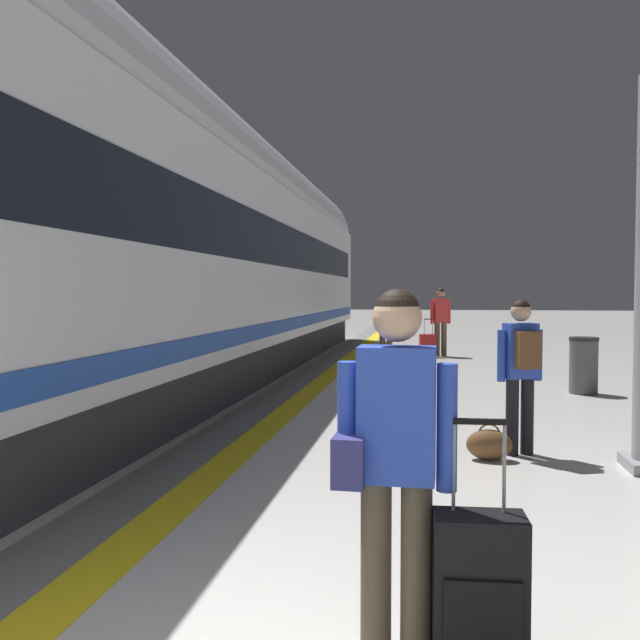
{
  "coord_description": "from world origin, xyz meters",
  "views": [
    {
      "loc": [
        1.04,
        -1.74,
        1.64
      ],
      "look_at": [
        -0.18,
        5.96,
        1.32
      ],
      "focal_mm": 38.51,
      "sensor_mm": 36.0,
      "label": 1
    }
  ],
  "objects_px": {
    "high_speed_train": "(119,228)",
    "suitcase_far": "(428,344)",
    "passenger_far": "(441,317)",
    "traveller_foreground": "(393,449)",
    "duffel_bag_mid": "(371,357)",
    "duffel_bag_near": "(489,444)",
    "passenger_mid": "(386,320)",
    "rolling_suitcase_foreground": "(479,593)",
    "passenger_near": "(521,363)",
    "waste_bin": "(584,365)"
  },
  "relations": [
    {
      "from": "duffel_bag_near",
      "to": "suitcase_far",
      "type": "relative_size",
      "value": 0.45
    },
    {
      "from": "duffel_bag_near",
      "to": "passenger_mid",
      "type": "bearing_deg",
      "value": 99.79
    },
    {
      "from": "duffel_bag_mid",
      "to": "traveller_foreground",
      "type": "bearing_deg",
      "value": -84.82
    },
    {
      "from": "traveller_foreground",
      "to": "suitcase_far",
      "type": "bearing_deg",
      "value": 89.5
    },
    {
      "from": "traveller_foreground",
      "to": "passenger_far",
      "type": "height_order",
      "value": "passenger_far"
    },
    {
      "from": "high_speed_train",
      "to": "duffel_bag_near",
      "type": "bearing_deg",
      "value": -22.38
    },
    {
      "from": "rolling_suitcase_foreground",
      "to": "duffel_bag_near",
      "type": "distance_m",
      "value": 3.95
    },
    {
      "from": "passenger_mid",
      "to": "passenger_far",
      "type": "height_order",
      "value": "passenger_far"
    },
    {
      "from": "duffel_bag_near",
      "to": "waste_bin",
      "type": "xyz_separation_m",
      "value": [
        1.87,
        4.7,
        0.3
      ]
    },
    {
      "from": "passenger_near",
      "to": "passenger_mid",
      "type": "relative_size",
      "value": 0.95
    },
    {
      "from": "rolling_suitcase_foreground",
      "to": "duffel_bag_mid",
      "type": "distance_m",
      "value": 12.84
    },
    {
      "from": "rolling_suitcase_foreground",
      "to": "passenger_near",
      "type": "bearing_deg",
      "value": 80.51
    },
    {
      "from": "suitcase_far",
      "to": "passenger_far",
      "type": "bearing_deg",
      "value": 45.93
    },
    {
      "from": "passenger_near",
      "to": "duffel_bag_near",
      "type": "xyz_separation_m",
      "value": [
        -0.33,
        -0.26,
        -0.77
      ]
    },
    {
      "from": "duffel_bag_mid",
      "to": "passenger_far",
      "type": "bearing_deg",
      "value": 51.26
    },
    {
      "from": "high_speed_train",
      "to": "waste_bin",
      "type": "xyz_separation_m",
      "value": [
        6.59,
        2.76,
        -2.05
      ]
    },
    {
      "from": "rolling_suitcase_foreground",
      "to": "traveller_foreground",
      "type": "bearing_deg",
      "value": 165.45
    },
    {
      "from": "high_speed_train",
      "to": "passenger_mid",
      "type": "relative_size",
      "value": 19.12
    },
    {
      "from": "passenger_mid",
      "to": "duffel_bag_mid",
      "type": "bearing_deg",
      "value": -138.42
    },
    {
      "from": "duffel_bag_mid",
      "to": "waste_bin",
      "type": "distance_m",
      "value": 5.58
    },
    {
      "from": "rolling_suitcase_foreground",
      "to": "suitcase_far",
      "type": "relative_size",
      "value": 1.14
    },
    {
      "from": "high_speed_train",
      "to": "duffel_bag_mid",
      "type": "distance_m",
      "value": 7.8
    },
    {
      "from": "duffel_bag_near",
      "to": "duffel_bag_mid",
      "type": "height_order",
      "value": "same"
    },
    {
      "from": "passenger_near",
      "to": "suitcase_far",
      "type": "height_order",
      "value": "passenger_near"
    },
    {
      "from": "traveller_foreground",
      "to": "duffel_bag_mid",
      "type": "xyz_separation_m",
      "value": [
        -1.15,
        12.65,
        -0.8
      ]
    },
    {
      "from": "rolling_suitcase_foreground",
      "to": "duffel_bag_mid",
      "type": "xyz_separation_m",
      "value": [
        -1.51,
        12.74,
        -0.24
      ]
    },
    {
      "from": "rolling_suitcase_foreground",
      "to": "passenger_near",
      "type": "distance_m",
      "value": 4.28
    },
    {
      "from": "traveller_foreground",
      "to": "duffel_bag_near",
      "type": "bearing_deg",
      "value": 79.08
    },
    {
      "from": "high_speed_train",
      "to": "traveller_foreground",
      "type": "distance_m",
      "value": 7.18
    },
    {
      "from": "rolling_suitcase_foreground",
      "to": "passenger_mid",
      "type": "distance_m",
      "value": 13.09
    },
    {
      "from": "high_speed_train",
      "to": "waste_bin",
      "type": "height_order",
      "value": "high_speed_train"
    },
    {
      "from": "rolling_suitcase_foreground",
      "to": "passenger_mid",
      "type": "xyz_separation_m",
      "value": [
        -1.2,
        13.02,
        0.59
      ]
    },
    {
      "from": "high_speed_train",
      "to": "passenger_far",
      "type": "height_order",
      "value": "high_speed_train"
    },
    {
      "from": "high_speed_train",
      "to": "traveller_foreground",
      "type": "height_order",
      "value": "high_speed_train"
    },
    {
      "from": "traveller_foreground",
      "to": "duffel_bag_near",
      "type": "height_order",
      "value": "traveller_foreground"
    },
    {
      "from": "passenger_near",
      "to": "waste_bin",
      "type": "height_order",
      "value": "passenger_near"
    },
    {
      "from": "high_speed_train",
      "to": "traveller_foreground",
      "type": "xyz_separation_m",
      "value": [
        3.98,
        -5.78,
        -1.55
      ]
    },
    {
      "from": "duffel_bag_mid",
      "to": "waste_bin",
      "type": "bearing_deg",
      "value": -47.6
    },
    {
      "from": "passenger_near",
      "to": "waste_bin",
      "type": "relative_size",
      "value": 1.72
    },
    {
      "from": "waste_bin",
      "to": "suitcase_far",
      "type": "bearing_deg",
      "value": 113.31
    },
    {
      "from": "passenger_far",
      "to": "passenger_near",
      "type": "bearing_deg",
      "value": -86.64
    },
    {
      "from": "high_speed_train",
      "to": "duffel_bag_mid",
      "type": "xyz_separation_m",
      "value": [
        2.83,
        6.87,
        -2.35
      ]
    },
    {
      "from": "passenger_mid",
      "to": "suitcase_far",
      "type": "xyz_separation_m",
      "value": [
        0.96,
        1.37,
        -0.65
      ]
    },
    {
      "from": "suitcase_far",
      "to": "passenger_near",
      "type": "bearing_deg",
      "value": -84.74
    },
    {
      "from": "high_speed_train",
      "to": "suitcase_far",
      "type": "bearing_deg",
      "value": 64.28
    },
    {
      "from": "traveller_foreground",
      "to": "passenger_mid",
      "type": "bearing_deg",
      "value": 93.68
    },
    {
      "from": "duffel_bag_near",
      "to": "passenger_mid",
      "type": "xyz_separation_m",
      "value": [
        -1.57,
        9.1,
        0.82
      ]
    },
    {
      "from": "rolling_suitcase_foreground",
      "to": "duffel_bag_near",
      "type": "height_order",
      "value": "rolling_suitcase_foreground"
    },
    {
      "from": "passenger_near",
      "to": "duffel_bag_mid",
      "type": "xyz_separation_m",
      "value": [
        -2.21,
        8.56,
        -0.77
      ]
    },
    {
      "from": "passenger_far",
      "to": "high_speed_train",
      "type": "bearing_deg",
      "value": -116.56
    }
  ]
}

